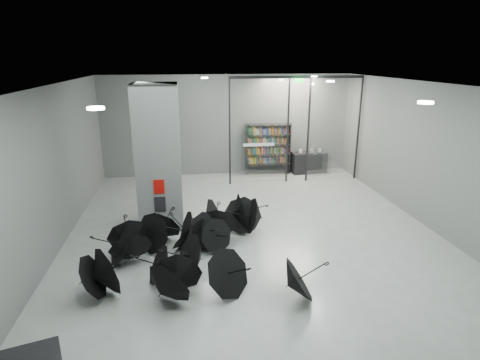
{
  "coord_description": "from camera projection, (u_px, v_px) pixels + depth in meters",
  "views": [
    {
      "loc": [
        -1.81,
        -8.82,
        4.66
      ],
      "look_at": [
        -0.3,
        1.5,
        1.4
      ],
      "focal_mm": 29.64,
      "sensor_mm": 36.0,
      "label": 1
    }
  ],
  "objects": [
    {
      "name": "room",
      "position": [
        262.0,
        139.0,
        9.12
      ],
      "size": [
        14.0,
        14.02,
        4.01
      ],
      "color": "gray",
      "rests_on": "ground"
    },
    {
      "name": "column",
      "position": [
        159.0,
        157.0,
        10.92
      ],
      "size": [
        1.2,
        1.2,
        4.0
      ],
      "primitive_type": "cube",
      "color": "slate",
      "rests_on": "ground"
    },
    {
      "name": "fire_cabinet",
      "position": [
        159.0,
        187.0,
        10.53
      ],
      "size": [
        0.28,
        0.04,
        0.38
      ],
      "primitive_type": "cube",
      "color": "#A50A07",
      "rests_on": "column"
    },
    {
      "name": "info_panel",
      "position": [
        160.0,
        204.0,
        10.68
      ],
      "size": [
        0.3,
        0.03,
        0.42
      ],
      "primitive_type": "cube",
      "color": "black",
      "rests_on": "column"
    },
    {
      "name": "exit_sign",
      "position": [
        299.0,
        81.0,
        14.17
      ],
      "size": [
        0.3,
        0.06,
        0.15
      ],
      "primitive_type": "cube",
      "color": "#0CE533",
      "rests_on": "room"
    },
    {
      "name": "glass_partition",
      "position": [
        296.0,
        126.0,
        14.84
      ],
      "size": [
        5.06,
        0.08,
        4.0
      ],
      "color": "silver",
      "rests_on": "ground"
    },
    {
      "name": "bookshelf",
      "position": [
        268.0,
        149.0,
        16.26
      ],
      "size": [
        1.89,
        0.56,
        2.05
      ],
      "primitive_type": null,
      "rotation": [
        0.0,
        0.0,
        -0.1
      ],
      "color": "black",
      "rests_on": "ground"
    },
    {
      "name": "shop_counter",
      "position": [
        309.0,
        163.0,
        16.51
      ],
      "size": [
        1.48,
        0.68,
        0.86
      ],
      "primitive_type": "cube",
      "rotation": [
        0.0,
        0.0,
        0.07
      ],
      "color": "black",
      "rests_on": "ground"
    },
    {
      "name": "umbrella_cluster",
      "position": [
        189.0,
        248.0,
        9.38
      ],
      "size": [
        5.15,
        4.86,
        1.3
      ],
      "color": "black",
      "rests_on": "ground"
    }
  ]
}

